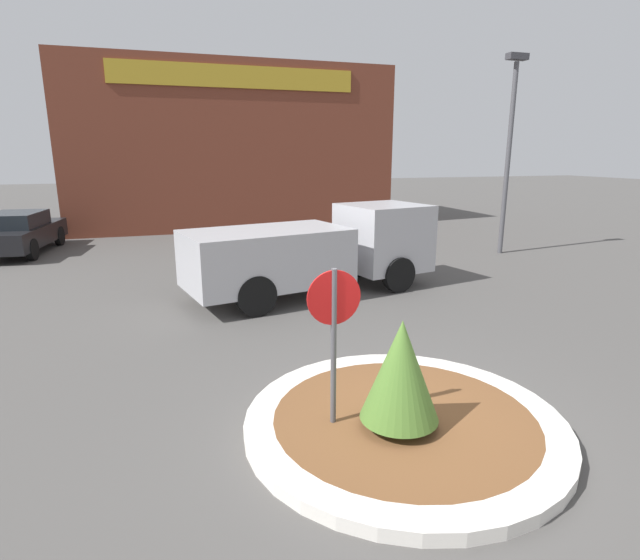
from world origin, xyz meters
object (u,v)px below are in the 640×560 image
Objects in this scene: stop_sign at (334,323)px; light_pole at (510,141)px; parked_sedan_black at (19,232)px; utility_truck at (317,250)px.

light_pole is at bearing 44.23° from stop_sign.
stop_sign is at bearing -148.14° from parked_sedan_black.
utility_truck is at bearing 74.18° from stop_sign.
stop_sign is 0.32× the size of light_pole.
parked_sedan_black is 17.00m from light_pole.
light_pole is at bearing 9.18° from utility_truck.
utility_truck reaches higher than parked_sedan_black.
stop_sign is 0.45× the size of parked_sedan_black.
light_pole is (7.67, 2.96, 2.70)m from utility_truck.
utility_truck is at bearing -126.84° from parked_sedan_black.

